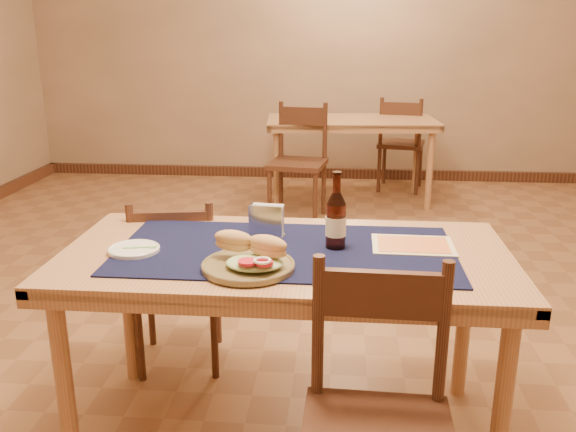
# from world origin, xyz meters

# --- Properties ---
(room) EXTENTS (6.04, 7.04, 2.84)m
(room) POSITION_xyz_m (0.00, 0.00, 1.40)
(room) COLOR #90633F
(room) RESTS_ON ground
(main_table) EXTENTS (1.60, 0.80, 0.75)m
(main_table) POSITION_xyz_m (0.00, -0.80, 0.67)
(main_table) COLOR tan
(main_table) RESTS_ON ground
(placemat) EXTENTS (1.20, 0.60, 0.01)m
(placemat) POSITION_xyz_m (0.00, -0.80, 0.75)
(placemat) COLOR #0E1134
(placemat) RESTS_ON main_table
(baseboard) EXTENTS (6.00, 7.00, 0.10)m
(baseboard) POSITION_xyz_m (0.00, 0.00, 0.05)
(baseboard) COLOR #4F2C1C
(baseboard) RESTS_ON ground
(back_table) EXTENTS (1.53, 0.86, 0.75)m
(back_table) POSITION_xyz_m (0.27, 2.60, 0.67)
(back_table) COLOR tan
(back_table) RESTS_ON ground
(chair_main_far) EXTENTS (0.44, 0.44, 0.83)m
(chair_main_far) POSITION_xyz_m (-0.53, -0.35, 0.43)
(chair_main_far) COLOR #4F2C1C
(chair_main_far) RESTS_ON ground
(chair_main_near) EXTENTS (0.43, 0.43, 0.90)m
(chair_main_near) POSITION_xyz_m (0.31, -1.39, 0.47)
(chair_main_near) COLOR #4F2C1C
(chair_main_near) RESTS_ON ground
(chair_back_near) EXTENTS (0.49, 0.49, 0.94)m
(chair_back_near) POSITION_xyz_m (-0.15, 2.03, 0.49)
(chair_back_near) COLOR #4F2C1C
(chair_back_near) RESTS_ON ground
(chair_back_far) EXTENTS (0.49, 0.49, 0.91)m
(chair_back_far) POSITION_xyz_m (0.76, 3.02, 0.47)
(chair_back_far) COLOR #4F2C1C
(chair_back_far) RESTS_ON ground
(sandwich_plate) EXTENTS (0.31, 0.31, 0.12)m
(sandwich_plate) POSITION_xyz_m (-0.10, -1.00, 0.79)
(sandwich_plate) COLOR brown
(sandwich_plate) RESTS_ON placemat
(side_plate) EXTENTS (0.18, 0.18, 0.02)m
(side_plate) POSITION_xyz_m (-0.53, -0.87, 0.76)
(side_plate) COLOR white
(side_plate) RESTS_ON placemat
(fork) EXTENTS (0.12, 0.04, 0.00)m
(fork) POSITION_xyz_m (-0.50, -0.86, 0.77)
(fork) COLOR #7CD072
(fork) RESTS_ON side_plate
(beer_bottle) EXTENTS (0.07, 0.07, 0.28)m
(beer_bottle) POSITION_xyz_m (0.18, -0.76, 0.86)
(beer_bottle) COLOR #4E180D
(beer_bottle) RESTS_ON placemat
(napkin_holder) EXTENTS (0.14, 0.06, 0.12)m
(napkin_holder) POSITION_xyz_m (-0.09, -0.65, 0.81)
(napkin_holder) COLOR silver
(napkin_holder) RESTS_ON placemat
(menu_card) EXTENTS (0.30, 0.22, 0.01)m
(menu_card) POSITION_xyz_m (0.46, -0.72, 0.76)
(menu_card) COLOR beige
(menu_card) RESTS_ON placemat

